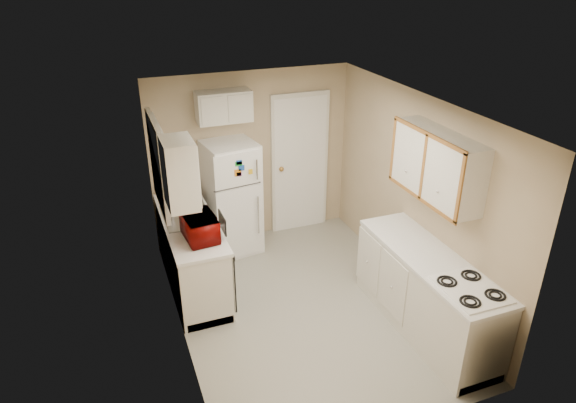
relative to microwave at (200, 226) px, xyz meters
name	(u,v)px	position (x,y,z in m)	size (l,w,h in m)	color
floor	(303,306)	(1.05, -0.45, -1.05)	(3.80, 3.80, 0.00)	#B7B6AC
ceiling	(306,107)	(1.05, -0.45, 1.35)	(3.80, 3.80, 0.00)	white
wall_left	(174,239)	(-0.35, -0.45, 0.15)	(3.80, 3.80, 0.00)	tan
wall_right	(415,196)	(2.45, -0.45, 0.15)	(3.80, 3.80, 0.00)	tan
wall_back	(252,157)	(1.05, 1.45, 0.15)	(2.80, 2.80, 0.00)	tan
wall_front	(400,323)	(1.05, -2.35, 0.15)	(2.80, 2.80, 0.00)	tan
left_counter	(192,254)	(-0.05, 0.45, -0.60)	(0.60, 1.80, 0.90)	silver
dishwasher	(228,272)	(0.24, -0.15, -0.56)	(0.03, 0.58, 0.72)	black
sink	(187,219)	(-0.05, 0.60, -0.19)	(0.54, 0.74, 0.16)	gray
microwave	(200,226)	(0.00, 0.00, 0.00)	(0.27, 0.49, 0.33)	#8B0906
soap_bottle	(180,196)	(-0.05, 0.97, -0.05)	(0.08, 0.09, 0.19)	white
window_blinds	(158,165)	(-0.31, 0.60, 0.55)	(0.10, 0.98, 1.08)	silver
upper_cabinet_left	(180,173)	(-0.20, -0.23, 0.75)	(0.30, 0.45, 0.70)	silver
refrigerator	(232,198)	(0.66, 1.14, -0.27)	(0.64, 0.62, 1.56)	white
cabinet_over_fridge	(224,106)	(0.65, 1.30, 0.95)	(0.70, 0.30, 0.40)	silver
interior_door	(300,164)	(1.75, 1.41, -0.03)	(0.86, 0.06, 2.08)	white
right_counter	(426,293)	(2.15, -1.25, -0.60)	(0.60, 2.00, 0.90)	silver
stove	(462,333)	(2.16, -1.86, -0.66)	(0.52, 0.64, 0.77)	white
upper_cabinet_right	(437,165)	(2.30, -0.95, 0.75)	(0.30, 1.20, 0.70)	silver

